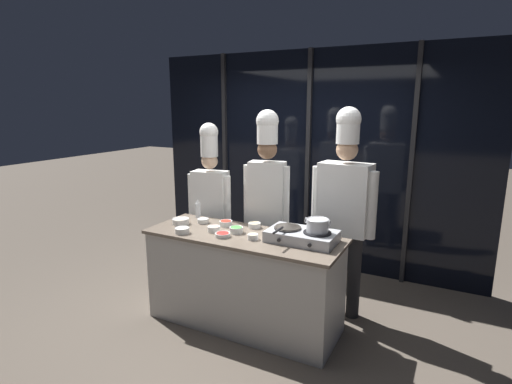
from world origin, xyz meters
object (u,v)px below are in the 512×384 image
Objects in this scene: prep_bowl_shrimp at (214,228)px; chef_head at (210,195)px; frying_pan at (287,225)px; prep_bowl_noodles at (253,236)px; prep_bowl_bell_pepper at (223,234)px; prep_bowl_chili_flakes at (226,223)px; prep_bowl_chicken at (181,221)px; prep_bowl_scallions at (236,229)px; prep_bowl_ginger at (254,225)px; chef_line at (345,200)px; squeeze_bottle_clear at (198,209)px; prep_bowl_onion at (203,220)px; prep_bowl_garlic at (182,230)px; portable_stove at (302,236)px; stock_pot at (318,225)px; chef_sous at (267,187)px.

prep_bowl_shrimp is 0.06× the size of chef_head.
frying_pan is 4.30× the size of prep_bowl_noodles.
prep_bowl_chili_flakes reaches higher than prep_bowl_bell_pepper.
prep_bowl_chicken is (-0.57, 0.13, 0.01)m from prep_bowl_bell_pepper.
prep_bowl_chicken reaches higher than prep_bowl_scallions.
prep_bowl_shrimp is (-0.28, -0.28, 0.00)m from prep_bowl_ginger.
squeeze_bottle_clear is at bearing 17.83° from chef_line.
chef_line reaches higher than prep_bowl_onion.
frying_pan reaches higher than prep_bowl_chili_flakes.
prep_bowl_bell_pepper is at bearing -13.15° from prep_bowl_chicken.
prep_bowl_garlic is at bearing -138.45° from prep_bowl_ginger.
prep_bowl_chicken reaches higher than prep_bowl_bell_pepper.
portable_stove is 0.84m from prep_bowl_shrimp.
prep_bowl_scallions reaches higher than prep_bowl_shrimp.
stock_pot is 1.47m from chef_head.
prep_bowl_chili_flakes is (-0.96, 0.09, -0.14)m from stock_pot.
prep_bowl_ginger is 0.40m from prep_bowl_shrimp.
prep_bowl_noodles is (0.28, 0.06, 0.01)m from prep_bowl_bell_pepper.
squeeze_bottle_clear reaches higher than prep_bowl_scallions.
prep_bowl_scallions is 0.06× the size of chef_sous.
chef_line reaches higher than stock_pot.
chef_sous reaches higher than prep_bowl_ginger.
prep_bowl_chicken is 1.29× the size of prep_bowl_scallions.
prep_bowl_onion is (-0.40, 0.27, 0.00)m from prep_bowl_bell_pepper.
prep_bowl_shrimp is (-0.97, -0.12, -0.14)m from stock_pot.
prep_bowl_bell_pepper is at bearing -167.90° from prep_bowl_noodles.
portable_stove is at bearing 3.35° from prep_bowl_chicken.
chef_line is at bearing 81.51° from stock_pot.
chef_line is at bearing 35.08° from prep_bowl_scallions.
stock_pot is at bearing 13.88° from prep_bowl_garlic.
prep_bowl_onion is (-0.94, 0.07, -0.10)m from frying_pan.
prep_bowl_onion is at bearing -169.83° from prep_bowl_ginger.
prep_bowl_shrimp is at bearing -6.53° from prep_bowl_chicken.
chef_sous reaches higher than squeeze_bottle_clear.
squeeze_bottle_clear is 1.64× the size of prep_bowl_shrimp.
chef_sous is (0.27, 0.58, 0.31)m from prep_bowl_shrimp.
squeeze_bottle_clear is 1.18× the size of prep_bowl_chicken.
prep_bowl_chili_flakes is 1.16m from chef_line.
frying_pan is 1.12m from squeeze_bottle_clear.
prep_bowl_onion is at bearing 26.41° from chef_sous.
portable_stove is 4.57× the size of prep_bowl_scallions.
prep_bowl_bell_pepper is at bearing -163.00° from portable_stove.
prep_bowl_ginger is at bearing 30.86° from chef_line.
squeeze_bottle_clear is at bearing 143.97° from prep_bowl_bell_pepper.
prep_bowl_garlic is at bearing -143.39° from prep_bowl_shrimp.
prep_bowl_chili_flakes is at bearing -165.58° from prep_bowl_ginger.
prep_bowl_scallions is 0.60m from chef_sous.
prep_bowl_shrimp reaches higher than prep_bowl_ginger.
prep_bowl_garlic is 1.04× the size of prep_bowl_scallions.
chef_line is at bearing 68.02° from portable_stove.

